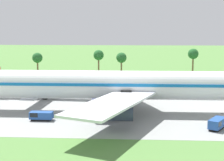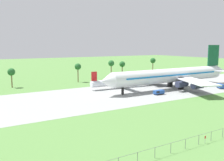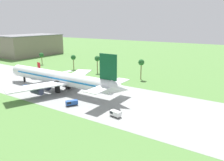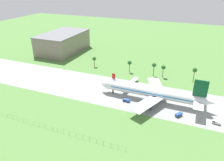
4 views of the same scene
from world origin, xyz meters
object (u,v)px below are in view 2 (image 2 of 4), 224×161
object	(u,v)px
jet_airliner	(173,75)
catering_van	(221,86)
fuel_truck	(158,92)
no_stopping_sign	(205,139)
regional_aircraft	(121,82)

from	to	relation	value
jet_airliner	catering_van	size ratio (longest dim) A/B	15.27
catering_van	jet_airliner	bearing A→B (deg)	146.98
jet_airliner	fuel_truck	size ratio (longest dim) A/B	16.49
fuel_truck	no_stopping_sign	size ratio (longest dim) A/B	2.83
fuel_truck	catering_van	bearing A→B (deg)	-7.24
fuel_truck	catering_van	xyz separation A→B (m)	(35.20, -4.47, 0.12)
regional_aircraft	catering_van	size ratio (longest dim) A/B	6.11
regional_aircraft	no_stopping_sign	distance (m)	70.33
regional_aircraft	fuel_truck	size ratio (longest dim) A/B	6.59
jet_airliner	fuel_truck	xyz separation A→B (m)	(-16.29, -7.82, -5.29)
fuel_truck	jet_airliner	bearing A→B (deg)	25.65
jet_airliner	catering_van	bearing A→B (deg)	-33.02
jet_airliner	catering_van	world-z (taller)	jet_airliner
fuel_truck	no_stopping_sign	bearing A→B (deg)	-121.30
regional_aircraft	catering_van	world-z (taller)	regional_aircraft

